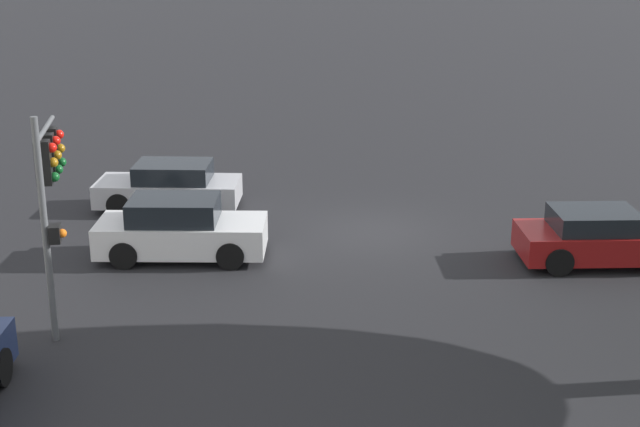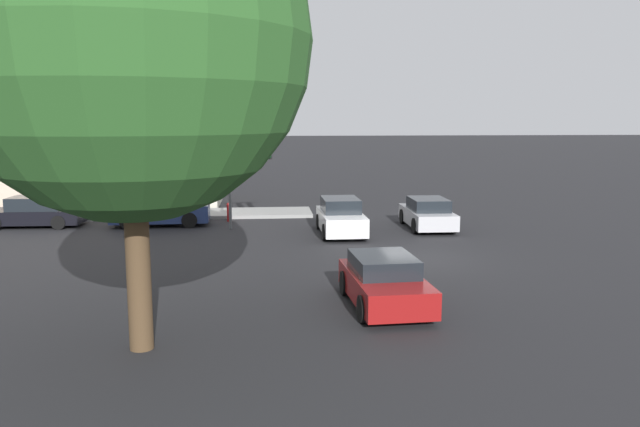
{
  "view_description": "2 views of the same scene",
  "coord_description": "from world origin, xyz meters",
  "px_view_note": "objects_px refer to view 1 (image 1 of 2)",
  "views": [
    {
      "loc": [
        0.94,
        23.4,
        8.04
      ],
      "look_at": [
        1.34,
        4.45,
        1.93
      ],
      "focal_mm": 50.0,
      "sensor_mm": 36.0,
      "label": 1
    },
    {
      "loc": [
        -21.55,
        5.54,
        5.04
      ],
      "look_at": [
        0.96,
        3.44,
        1.54
      ],
      "focal_mm": 35.0,
      "sensor_mm": 36.0,
      "label": 2
    }
  ],
  "objects_px": {
    "crossing_car_0": "(170,187)",
    "crossing_car_1": "(180,230)",
    "traffic_signal": "(49,174)",
    "crossing_car_2": "(598,237)"
  },
  "relations": [
    {
      "from": "traffic_signal",
      "to": "crossing_car_1",
      "type": "distance_m",
      "value": 5.07
    },
    {
      "from": "traffic_signal",
      "to": "crossing_car_0",
      "type": "distance_m",
      "value": 8.54
    },
    {
      "from": "crossing_car_1",
      "to": "traffic_signal",
      "type": "bearing_deg",
      "value": -115.41
    },
    {
      "from": "traffic_signal",
      "to": "crossing_car_1",
      "type": "height_order",
      "value": "traffic_signal"
    },
    {
      "from": "crossing_car_0",
      "to": "crossing_car_1",
      "type": "xyz_separation_m",
      "value": [
        -1.02,
        4.12,
        0.07
      ]
    },
    {
      "from": "crossing_car_0",
      "to": "crossing_car_2",
      "type": "xyz_separation_m",
      "value": [
        -11.51,
        4.27,
        -0.01
      ]
    },
    {
      "from": "traffic_signal",
      "to": "crossing_car_0",
      "type": "height_order",
      "value": "traffic_signal"
    },
    {
      "from": "crossing_car_0",
      "to": "crossing_car_1",
      "type": "bearing_deg",
      "value": 104.83
    },
    {
      "from": "crossing_car_0",
      "to": "crossing_car_2",
      "type": "distance_m",
      "value": 12.28
    },
    {
      "from": "crossing_car_0",
      "to": "traffic_signal",
      "type": "bearing_deg",
      "value": 85.01
    }
  ]
}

